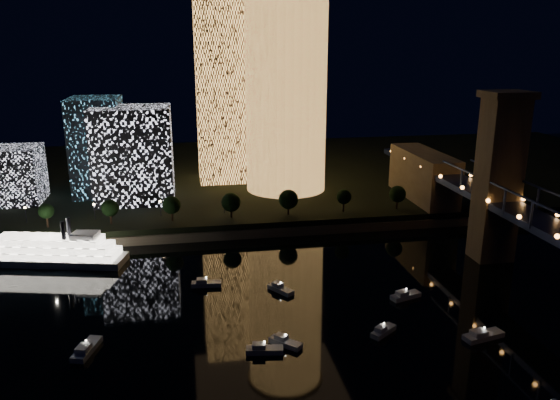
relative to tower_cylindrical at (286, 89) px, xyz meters
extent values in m
plane|color=black|center=(-15.50, -123.06, -45.38)|extent=(520.00, 520.00, 0.00)
cube|color=black|center=(-15.50, 36.94, -42.88)|extent=(420.00, 160.00, 5.00)
cube|color=#6B5E4C|center=(-15.50, -41.06, -43.88)|extent=(420.00, 6.00, 3.00)
cylinder|color=#FFAD51|center=(0.00, 0.00, -1.13)|extent=(32.00, 32.00, 78.52)
cube|color=#FFAD51|center=(-22.66, 21.88, -2.95)|extent=(23.53, 23.53, 74.86)
cube|color=white|center=(-59.40, -6.07, -22.72)|extent=(28.69, 24.28, 35.32)
cube|color=#57BDEC|center=(-73.98, 6.73, -21.52)|extent=(18.86, 24.52, 37.73)
cube|color=white|center=(-104.45, -1.42, -29.95)|extent=(20.86, 18.97, 20.86)
cube|color=#6B5E4C|center=(49.50, -73.06, -21.38)|extent=(11.00, 9.00, 48.00)
cube|color=#6B5E4C|center=(49.50, -73.06, 3.62)|extent=(13.00, 11.00, 2.00)
cube|color=#6B5E4C|center=(49.50, -23.06, -33.88)|extent=(12.00, 40.00, 23.00)
cube|color=navy|center=(44.50, -87.06, -23.88)|extent=(0.50, 0.50, 7.00)
cube|color=navy|center=(44.50, -63.06, -23.88)|extent=(0.50, 0.50, 7.00)
sphere|color=orange|center=(44.00, -78.06, -25.58)|extent=(1.20, 1.20, 1.20)
sphere|color=orange|center=(44.00, -33.06, -25.58)|extent=(1.20, 1.20, 1.20)
cube|color=silver|center=(-80.71, -54.18, -44.29)|extent=(44.88, 20.07, 2.19)
cube|color=white|center=(-80.71, -54.18, -42.19)|extent=(41.12, 18.32, 2.01)
cube|color=white|center=(-80.71, -54.18, -40.19)|extent=(37.36, 16.58, 2.01)
cube|color=white|center=(-80.71, -54.18, -38.18)|extent=(31.83, 14.40, 2.01)
cube|color=silver|center=(-70.08, -56.76, -36.45)|extent=(8.38, 7.03, 1.64)
cylinder|color=black|center=(-75.83, -57.24, -34.45)|extent=(1.28, 1.28, 5.47)
cylinder|color=black|center=(-74.97, -53.70, -34.45)|extent=(1.28, 1.28, 5.47)
cube|color=silver|center=(23.07, -116.08, -44.78)|extent=(9.92, 4.97, 1.20)
cube|color=silver|center=(21.68, -116.38, -43.68)|extent=(3.77, 3.11, 1.00)
sphere|color=white|center=(23.07, -116.08, -42.78)|extent=(0.36, 0.36, 0.36)
cube|color=silver|center=(-20.61, -111.46, -44.78)|extent=(6.99, 6.77, 1.20)
cube|color=silver|center=(-21.42, -110.71, -43.68)|extent=(3.19, 3.16, 1.00)
sphere|color=white|center=(-20.61, -111.46, -42.78)|extent=(0.36, 0.36, 0.36)
cube|color=silver|center=(1.96, -110.40, -44.78)|extent=(7.13, 6.09, 1.20)
cube|color=silver|center=(1.09, -111.04, -43.68)|extent=(3.12, 2.98, 1.00)
sphere|color=white|center=(1.96, -110.40, -42.78)|extent=(0.36, 0.36, 0.36)
cube|color=silver|center=(13.84, -94.42, -44.78)|extent=(8.57, 4.92, 1.20)
cube|color=silver|center=(12.67, -94.78, -43.68)|extent=(3.36, 2.87, 1.00)
sphere|color=white|center=(13.84, -94.42, -42.78)|extent=(0.36, 0.36, 0.36)
cube|color=silver|center=(-17.05, -85.14, -44.78)|extent=(6.38, 7.79, 1.20)
cube|color=silver|center=(-17.70, -84.18, -43.68)|extent=(3.18, 3.37, 1.00)
sphere|color=white|center=(-17.05, -85.14, -42.78)|extent=(0.36, 0.36, 0.36)
cube|color=silver|center=(-62.47, -106.66, -44.78)|extent=(5.54, 9.79, 1.20)
cube|color=silver|center=(-62.88, -108.00, -43.68)|extent=(3.26, 3.82, 1.00)
sphere|color=white|center=(-62.47, -106.66, -42.78)|extent=(0.36, 0.36, 0.36)
cube|color=silver|center=(-36.12, -78.45, -44.78)|extent=(8.09, 3.22, 1.20)
cube|color=silver|center=(-37.30, -78.34, -43.68)|extent=(2.94, 2.29, 1.00)
sphere|color=white|center=(-36.12, -78.45, -42.78)|extent=(0.36, 0.36, 0.36)
cube|color=silver|center=(-25.47, -113.55, -44.78)|extent=(8.12, 3.62, 1.20)
cube|color=silver|center=(-26.64, -113.38, -43.68)|extent=(3.01, 2.41, 1.00)
sphere|color=white|center=(-25.47, -113.55, -42.78)|extent=(0.36, 0.36, 0.36)
cylinder|color=black|center=(-85.50, -35.06, -38.38)|extent=(0.70, 0.70, 4.00)
sphere|color=black|center=(-85.50, -35.06, -34.88)|extent=(5.04, 5.04, 5.04)
cylinder|color=black|center=(-65.50, -35.06, -38.38)|extent=(0.70, 0.70, 4.00)
sphere|color=black|center=(-65.50, -35.06, -34.88)|extent=(5.71, 5.71, 5.71)
cylinder|color=black|center=(-45.50, -35.06, -38.38)|extent=(0.70, 0.70, 4.00)
sphere|color=black|center=(-45.50, -35.06, -34.88)|extent=(6.10, 6.10, 6.10)
cylinder|color=black|center=(-25.50, -35.06, -38.38)|extent=(0.70, 0.70, 4.00)
sphere|color=black|center=(-25.50, -35.06, -34.88)|extent=(6.63, 6.63, 6.63)
cylinder|color=black|center=(-5.50, -35.06, -38.38)|extent=(0.70, 0.70, 4.00)
sphere|color=black|center=(-5.50, -35.06, -34.88)|extent=(6.89, 6.89, 6.89)
cylinder|color=black|center=(14.50, -35.06, -38.38)|extent=(0.70, 0.70, 4.00)
sphere|color=black|center=(14.50, -35.06, -34.88)|extent=(5.33, 5.33, 5.33)
cylinder|color=black|center=(34.50, -35.06, -38.38)|extent=(0.70, 0.70, 4.00)
sphere|color=black|center=(34.50, -35.06, -34.88)|extent=(6.03, 6.03, 6.03)
cylinder|color=black|center=(-93.50, -29.06, -37.88)|extent=(0.24, 0.24, 5.00)
sphere|color=#FFCC7F|center=(-93.50, -29.06, -35.08)|extent=(0.70, 0.70, 0.70)
cylinder|color=black|center=(-71.50, -29.06, -37.88)|extent=(0.24, 0.24, 5.00)
sphere|color=#FFCC7F|center=(-71.50, -29.06, -35.08)|extent=(0.70, 0.70, 0.70)
cylinder|color=black|center=(-49.50, -29.06, -37.88)|extent=(0.24, 0.24, 5.00)
sphere|color=#FFCC7F|center=(-49.50, -29.06, -35.08)|extent=(0.70, 0.70, 0.70)
cylinder|color=black|center=(-27.50, -29.06, -37.88)|extent=(0.24, 0.24, 5.00)
sphere|color=#FFCC7F|center=(-27.50, -29.06, -35.08)|extent=(0.70, 0.70, 0.70)
cylinder|color=black|center=(-5.50, -29.06, -37.88)|extent=(0.24, 0.24, 5.00)
sphere|color=#FFCC7F|center=(-5.50, -29.06, -35.08)|extent=(0.70, 0.70, 0.70)
cylinder|color=black|center=(16.50, -29.06, -37.88)|extent=(0.24, 0.24, 5.00)
sphere|color=#FFCC7F|center=(16.50, -29.06, -35.08)|extent=(0.70, 0.70, 0.70)
camera|label=1|loc=(-39.72, -214.17, 17.46)|focal=35.00mm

